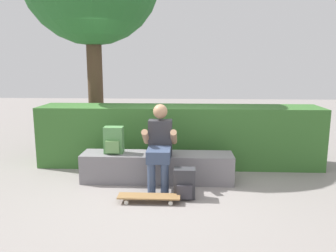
{
  "coord_description": "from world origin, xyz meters",
  "views": [
    {
      "loc": [
        0.41,
        -4.5,
        1.77
      ],
      "look_at": [
        0.16,
        0.41,
        0.84
      ],
      "focal_mm": 36.17,
      "sensor_mm": 36.0,
      "label": 1
    }
  ],
  "objects_px": {
    "person_skater": "(160,144)",
    "backpack_on_ground": "(185,184)",
    "skateboard_near_person": "(149,197)",
    "backpack_on_bench": "(114,140)",
    "bench_main": "(157,167)"
  },
  "relations": [
    {
      "from": "person_skater",
      "to": "backpack_on_ground",
      "type": "bearing_deg",
      "value": -49.37
    },
    {
      "from": "skateboard_near_person",
      "to": "backpack_on_bench",
      "type": "distance_m",
      "value": 1.14
    },
    {
      "from": "bench_main",
      "to": "skateboard_near_person",
      "type": "height_order",
      "value": "bench_main"
    },
    {
      "from": "backpack_on_ground",
      "to": "bench_main",
      "type": "bearing_deg",
      "value": 123.25
    },
    {
      "from": "bench_main",
      "to": "skateboard_near_person",
      "type": "bearing_deg",
      "value": -92.97
    },
    {
      "from": "skateboard_near_person",
      "to": "backpack_on_bench",
      "type": "bearing_deg",
      "value": 127.31
    },
    {
      "from": "backpack_on_ground",
      "to": "skateboard_near_person",
      "type": "bearing_deg",
      "value": -158.98
    },
    {
      "from": "bench_main",
      "to": "backpack_on_ground",
      "type": "distance_m",
      "value": 0.75
    },
    {
      "from": "person_skater",
      "to": "backpack_on_bench",
      "type": "relative_size",
      "value": 2.95
    },
    {
      "from": "bench_main",
      "to": "backpack_on_bench",
      "type": "relative_size",
      "value": 5.65
    },
    {
      "from": "person_skater",
      "to": "skateboard_near_person",
      "type": "distance_m",
      "value": 0.82
    },
    {
      "from": "bench_main",
      "to": "person_skater",
      "type": "bearing_deg",
      "value": -75.57
    },
    {
      "from": "person_skater",
      "to": "skateboard_near_person",
      "type": "xyz_separation_m",
      "value": [
        -0.1,
        -0.59,
        -0.56
      ]
    },
    {
      "from": "person_skater",
      "to": "backpack_on_ground",
      "type": "height_order",
      "value": "person_skater"
    },
    {
      "from": "bench_main",
      "to": "person_skater",
      "type": "xyz_separation_m",
      "value": [
        0.05,
        -0.21,
        0.42
      ]
    }
  ]
}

